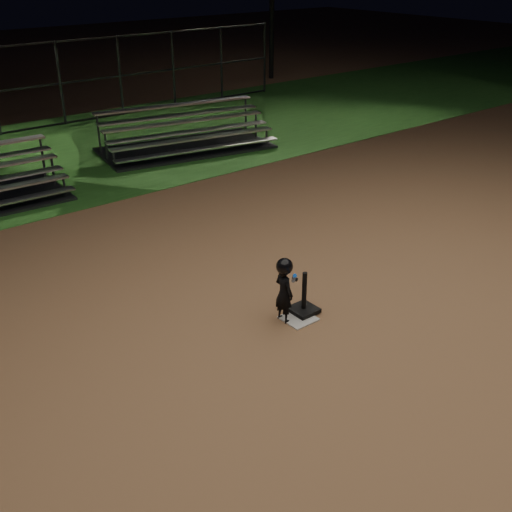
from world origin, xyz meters
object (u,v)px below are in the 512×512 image
(home_plate, at_px, (298,318))
(child_batter, at_px, (284,288))
(batting_tee, at_px, (304,305))
(bleacher_right, at_px, (186,142))

(home_plate, relative_size, child_batter, 0.45)
(home_plate, distance_m, batting_tee, 0.23)
(batting_tee, relative_size, bleacher_right, 0.14)
(child_batter, relative_size, bleacher_right, 0.21)
(batting_tee, relative_size, child_batter, 0.65)
(child_batter, bearing_deg, bleacher_right, -25.26)
(child_batter, height_order, bleacher_right, bleacher_right)
(home_plate, relative_size, batting_tee, 0.69)
(batting_tee, distance_m, child_batter, 0.54)
(batting_tee, bearing_deg, home_plate, -154.29)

